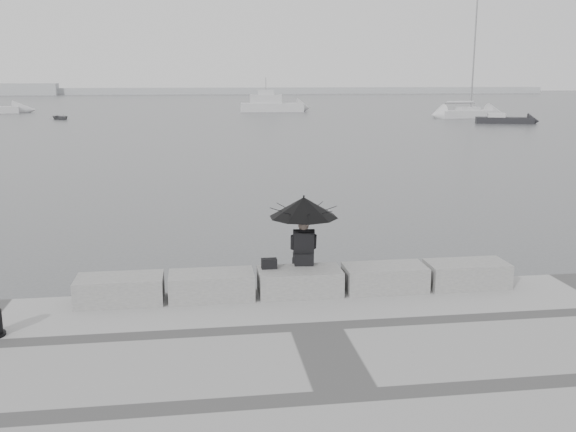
{
  "coord_description": "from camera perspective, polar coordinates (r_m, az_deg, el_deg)",
  "views": [
    {
      "loc": [
        -1.89,
        -12.16,
        4.66
      ],
      "look_at": [
        0.26,
        3.0,
        1.3
      ],
      "focal_mm": 40.0,
      "sensor_mm": 36.0,
      "label": 1
    }
  ],
  "objects": [
    {
      "name": "sailboat_right",
      "position": [
        75.8,
        15.65,
        8.83
      ],
      "size": [
        6.75,
        3.06,
        12.9
      ],
      "rotation": [
        0.0,
        0.0,
        0.1
      ],
      "color": "#BCBCBE",
      "rests_on": "ground"
    },
    {
      "name": "stone_block_far_right",
      "position": [
        13.43,
        15.59,
        -5.01
      ],
      "size": [
        1.6,
        0.8,
        0.5
      ],
      "primitive_type": "cube",
      "color": "slate",
      "rests_on": "promenade"
    },
    {
      "name": "stone_block_far_left",
      "position": [
        12.43,
        -14.72,
        -6.36
      ],
      "size": [
        1.6,
        0.8,
        0.5
      ],
      "primitive_type": "cube",
      "color": "slate",
      "rests_on": "promenade"
    },
    {
      "name": "seated_person",
      "position": [
        12.5,
        1.41,
        0.27
      ],
      "size": [
        1.36,
        1.36,
        1.39
      ],
      "rotation": [
        0.0,
        0.0,
        -0.11
      ],
      "color": "black",
      "rests_on": "stone_block_centre"
    },
    {
      "name": "small_motorboat",
      "position": [
        67.83,
        18.68,
        8.08
      ],
      "size": [
        5.71,
        3.3,
        1.1
      ],
      "rotation": [
        0.0,
        0.0,
        -0.33
      ],
      "color": "black",
      "rests_on": "ground"
    },
    {
      "name": "stone_block_left",
      "position": [
        12.34,
        -6.81,
        -6.17
      ],
      "size": [
        1.6,
        0.8,
        0.5
      ],
      "primitive_type": "cube",
      "color": "slate",
      "rests_on": "promenade"
    },
    {
      "name": "motor_cruiser",
      "position": [
        85.36,
        -1.41,
        9.86
      ],
      "size": [
        8.48,
        3.64,
        4.5
      ],
      "rotation": [
        0.0,
        0.0,
        -0.1
      ],
      "color": "#BCBCBE",
      "rests_on": "ground"
    },
    {
      "name": "stone_block_right",
      "position": [
        12.85,
        8.59,
        -5.46
      ],
      "size": [
        1.6,
        0.8,
        0.5
      ],
      "primitive_type": "cube",
      "color": "slate",
      "rests_on": "promenade"
    },
    {
      "name": "distant_landmass",
      "position": [
        166.83,
        -10.39,
        10.9
      ],
      "size": [
        180.0,
        8.0,
        2.8
      ],
      "color": "#A5A8AB",
      "rests_on": "ground"
    },
    {
      "name": "bag",
      "position": [
        12.45,
        -1.69,
        -4.24
      ],
      "size": [
        0.3,
        0.17,
        0.19
      ],
      "primitive_type": "cube",
      "color": "black",
      "rests_on": "stone_block_centre"
    },
    {
      "name": "stone_block_centre",
      "position": [
        12.48,
        1.05,
        -5.86
      ],
      "size": [
        1.6,
        0.8,
        0.5
      ],
      "primitive_type": "cube",
      "color": "slate",
      "rests_on": "promenade"
    },
    {
      "name": "ground",
      "position": [
        13.15,
        0.72,
        -8.36
      ],
      "size": [
        360.0,
        360.0,
        0.0
      ],
      "primitive_type": "plane",
      "color": "#46494B",
      "rests_on": "ground"
    },
    {
      "name": "dinghy",
      "position": [
        74.5,
        -19.54,
        8.29
      ],
      "size": [
        2.95,
        2.65,
        0.48
      ],
      "primitive_type": "imported",
      "rotation": [
        0.0,
        0.0,
        0.66
      ],
      "color": "gray",
      "rests_on": "ground"
    }
  ]
}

